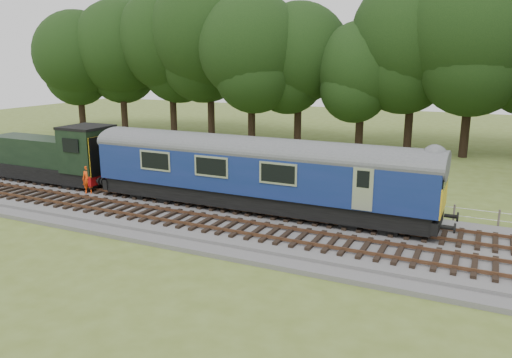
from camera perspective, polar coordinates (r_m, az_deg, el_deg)
The scene contains 9 objects.
ground at distance 25.05m, azimuth -2.71°, elevation -4.99°, with size 120.00×120.00×0.00m, color #546425.
ballast at distance 25.00m, azimuth -2.72°, elevation -4.61°, with size 70.00×7.00×0.35m, color #4C4C4F.
track_north at distance 26.11m, azimuth -1.28°, elevation -3.24°, with size 67.20×2.40×0.21m.
track_south at distance 23.59m, azimuth -4.56°, elevation -5.15°, with size 67.20×2.40×0.21m.
fence at distance 28.91m, azimuth 1.48°, elevation -2.41°, with size 64.00×0.12×1.00m, color #6B6054, non-canonical shape.
tree_line at distance 45.08m, azimuth 10.54°, elevation 3.21°, with size 70.00×8.00×18.00m, color black, non-canonical shape.
dmu_railcar at distance 25.27m, azimuth 0.03°, elevation 1.33°, with size 18.05×2.86×3.88m.
shunter_loco at distance 33.67m, azimuth -21.94°, elevation 2.35°, with size 8.91×2.60×3.38m.
worker at distance 30.38m, azimuth -18.67°, elevation -0.04°, with size 0.61×0.40×1.66m, color #F2430C.
Camera 1 is at (11.21, -20.92, 8.01)m, focal length 35.00 mm.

